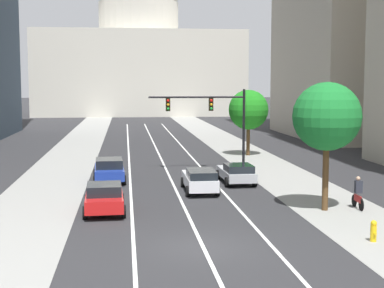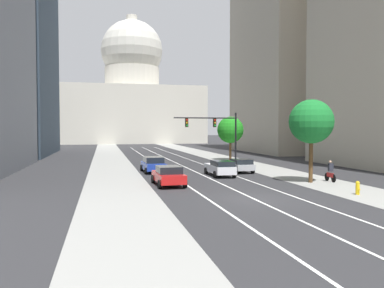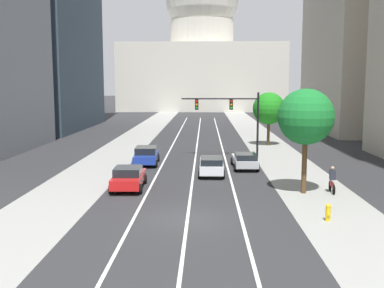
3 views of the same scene
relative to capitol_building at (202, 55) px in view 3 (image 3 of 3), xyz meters
The scene contains 16 objects.
ground_plane 62.56m from the capitol_building, 90.00° to the right, with size 400.00×400.00×0.00m, color #2B2B2D.
sidewalk_left 67.91m from the capitol_building, 96.92° to the right, with size 4.87×130.00×0.01m, color gray.
sidewalk_right 67.91m from the capitol_building, 83.08° to the right, with size 4.87×130.00×0.01m, color gray.
lane_stripe_left 77.28m from the capitol_building, 92.10° to the right, with size 0.16×90.00×0.01m, color white.
lane_stripe_center 77.23m from the capitol_building, 90.00° to the right, with size 0.16×90.00×0.01m, color white.
lane_stripe_right 77.28m from the capitol_building, 87.90° to the right, with size 0.16×90.00×0.01m, color white.
capitol_building is the anchor object (origin of this frame).
car_silver 87.75m from the capitol_building, 87.24° to the right, with size 2.10×4.50×1.34m.
car_white 90.39m from the capitol_building, 89.11° to the right, with size 1.99×4.60×1.45m.
car_red 95.20m from the capitol_building, 92.53° to the right, with size 2.20×4.52×1.49m.
car_blue 86.11m from the capitol_building, 92.81° to the right, with size 2.26×4.51×1.55m.
traffic_signal_mast 81.39m from the capitol_building, 87.50° to the right, with size 7.28×0.39×6.12m.
fire_hydrant 102.21m from the capitol_building, 85.95° to the right, with size 0.26×0.35×0.91m.
cyclist 96.30m from the capitol_building, 84.58° to the right, with size 0.37×1.70×1.72m.
street_tree_near_right 95.77m from the capitol_building, 85.68° to the right, with size 3.52×3.52×6.64m.
street_tree_far_right 73.36m from the capitol_building, 83.64° to the right, with size 3.61×3.61×5.97m.
Camera 3 is at (0.88, -22.85, 6.93)m, focal length 42.86 mm.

